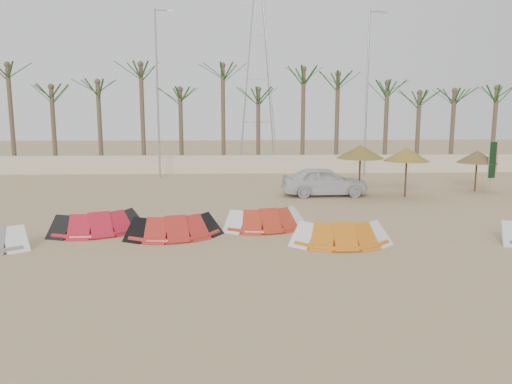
{
  "coord_description": "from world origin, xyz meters",
  "views": [
    {
      "loc": [
        -0.76,
        -13.83,
        4.64
      ],
      "look_at": [
        0.0,
        6.0,
        1.3
      ],
      "focal_mm": 35.0,
      "sensor_mm": 36.0,
      "label": 1
    }
  ],
  "objects_px": {
    "kite_red_left": "(100,221)",
    "kite_red_mid": "(176,224)",
    "parasol_mid": "(407,155)",
    "car": "(324,181)",
    "kite_orange": "(340,231)",
    "parasol_right": "(477,157)",
    "parasol_left": "(360,152)",
    "kite_red_right": "(266,217)"
  },
  "relations": [
    {
      "from": "kite_orange",
      "to": "car",
      "type": "xyz_separation_m",
      "value": [
        1.12,
        9.55,
        0.36
      ]
    },
    {
      "from": "kite_red_left",
      "to": "kite_red_right",
      "type": "bearing_deg",
      "value": 3.52
    },
    {
      "from": "kite_red_right",
      "to": "kite_red_left",
      "type": "bearing_deg",
      "value": -176.48
    },
    {
      "from": "kite_red_right",
      "to": "parasol_right",
      "type": "relative_size",
      "value": 1.52
    },
    {
      "from": "parasol_mid",
      "to": "kite_orange",
      "type": "bearing_deg",
      "value": -120.72
    },
    {
      "from": "kite_orange",
      "to": "parasol_left",
      "type": "height_order",
      "value": "parasol_left"
    },
    {
      "from": "kite_red_mid",
      "to": "kite_orange",
      "type": "bearing_deg",
      "value": -12.25
    },
    {
      "from": "kite_orange",
      "to": "parasol_right",
      "type": "distance_m",
      "value": 14.61
    },
    {
      "from": "parasol_left",
      "to": "car",
      "type": "bearing_deg",
      "value": 170.8
    },
    {
      "from": "kite_red_left",
      "to": "kite_orange",
      "type": "distance_m",
      "value": 8.98
    },
    {
      "from": "kite_red_right",
      "to": "parasol_left",
      "type": "xyz_separation_m",
      "value": [
        5.38,
        6.88,
        1.96
      ]
    },
    {
      "from": "kite_red_mid",
      "to": "car",
      "type": "relative_size",
      "value": 0.81
    },
    {
      "from": "kite_red_left",
      "to": "kite_red_right",
      "type": "distance_m",
      "value": 6.34
    },
    {
      "from": "parasol_left",
      "to": "parasol_right",
      "type": "distance_m",
      "value": 7.1
    },
    {
      "from": "parasol_left",
      "to": "parasol_right",
      "type": "height_order",
      "value": "parasol_left"
    },
    {
      "from": "kite_red_left",
      "to": "kite_red_mid",
      "type": "relative_size",
      "value": 1.04
    },
    {
      "from": "parasol_left",
      "to": "parasol_right",
      "type": "bearing_deg",
      "value": 11.14
    },
    {
      "from": "kite_orange",
      "to": "parasol_mid",
      "type": "xyz_separation_m",
      "value": [
        5.34,
        8.99,
        1.83
      ]
    },
    {
      "from": "kite_red_mid",
      "to": "parasol_right",
      "type": "height_order",
      "value": "parasol_right"
    },
    {
      "from": "kite_red_mid",
      "to": "parasol_mid",
      "type": "height_order",
      "value": "parasol_mid"
    },
    {
      "from": "kite_red_right",
      "to": "kite_orange",
      "type": "xyz_separation_m",
      "value": [
        2.43,
        -2.37,
        0.0
      ]
    },
    {
      "from": "kite_red_right",
      "to": "parasol_mid",
      "type": "distance_m",
      "value": 10.37
    },
    {
      "from": "parasol_left",
      "to": "parasol_mid",
      "type": "bearing_deg",
      "value": -6.41
    },
    {
      "from": "parasol_right",
      "to": "kite_red_mid",
      "type": "bearing_deg",
      "value": -149.25
    },
    {
      "from": "car",
      "to": "kite_orange",
      "type": "bearing_deg",
      "value": 171.68
    },
    {
      "from": "parasol_right",
      "to": "car",
      "type": "distance_m",
      "value": 8.93
    },
    {
      "from": "kite_red_mid",
      "to": "kite_red_left",
      "type": "bearing_deg",
      "value": 166.24
    },
    {
      "from": "kite_orange",
      "to": "car",
      "type": "distance_m",
      "value": 9.62
    },
    {
      "from": "kite_red_left",
      "to": "parasol_mid",
      "type": "distance_m",
      "value": 15.85
    },
    {
      "from": "kite_orange",
      "to": "parasol_right",
      "type": "xyz_separation_m",
      "value": [
        9.9,
        10.62,
        1.55
      ]
    },
    {
      "from": "kite_red_left",
      "to": "parasol_right",
      "type": "bearing_deg",
      "value": 24.84
    },
    {
      "from": "parasol_mid",
      "to": "parasol_left",
      "type": "bearing_deg",
      "value": 173.59
    },
    {
      "from": "kite_red_mid",
      "to": "kite_red_right",
      "type": "distance_m",
      "value": 3.58
    },
    {
      "from": "kite_red_mid",
      "to": "kite_orange",
      "type": "relative_size",
      "value": 1.09
    },
    {
      "from": "parasol_mid",
      "to": "kite_red_mid",
      "type": "bearing_deg",
      "value": -145.35
    },
    {
      "from": "kite_red_left",
      "to": "parasol_right",
      "type": "height_order",
      "value": "parasol_right"
    },
    {
      "from": "kite_red_right",
      "to": "parasol_left",
      "type": "relative_size",
      "value": 1.29
    },
    {
      "from": "kite_orange",
      "to": "parasol_left",
      "type": "distance_m",
      "value": 9.91
    },
    {
      "from": "kite_red_left",
      "to": "kite_red_mid",
      "type": "distance_m",
      "value": 3.02
    },
    {
      "from": "kite_red_mid",
      "to": "kite_orange",
      "type": "xyz_separation_m",
      "value": [
        5.83,
        -1.27,
        -0.0
      ]
    },
    {
      "from": "kite_red_left",
      "to": "car",
      "type": "distance_m",
      "value": 12.45
    },
    {
      "from": "parasol_left",
      "to": "kite_red_mid",
      "type": "bearing_deg",
      "value": -137.69
    }
  ]
}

